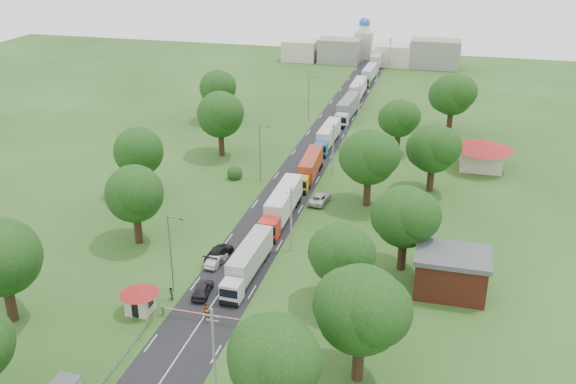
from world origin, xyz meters
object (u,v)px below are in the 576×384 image
(boom_barrier, at_px, (189,312))
(info_sign, at_px, (345,133))
(car_lane_front, at_px, (203,289))
(guard_booth, at_px, (139,295))
(pedestrian_near, at_px, (207,312))
(truck_0, at_px, (248,261))
(car_lane_mid, at_px, (216,260))

(boom_barrier, relative_size, info_sign, 2.25)
(car_lane_front, bearing_deg, guard_booth, 36.82)
(car_lane_front, distance_m, pedestrian_near, 5.08)
(truck_0, xyz_separation_m, car_lane_front, (-3.82, -5.38, -1.28))
(boom_barrier, relative_size, truck_0, 0.66)
(truck_0, distance_m, car_lane_front, 6.73)
(guard_booth, xyz_separation_m, truck_0, (9.22, 10.39, -0.12))
(boom_barrier, relative_size, guard_booth, 2.10)
(guard_booth, bearing_deg, pedestrian_near, 3.52)
(guard_booth, distance_m, truck_0, 13.89)
(guard_booth, bearing_deg, car_lane_mid, 69.69)
(truck_0, height_order, pedestrian_near, truck_0)
(info_sign, distance_m, truck_0, 49.73)
(pedestrian_near, bearing_deg, boom_barrier, 153.38)
(pedestrian_near, bearing_deg, info_sign, 44.53)
(boom_barrier, bearing_deg, truck_0, 71.97)
(car_lane_mid, height_order, pedestrian_near, pedestrian_near)
(pedestrian_near, bearing_deg, truck_0, 40.26)
(info_sign, xyz_separation_m, car_lane_mid, (-7.96, -48.00, -2.32))
(info_sign, distance_m, car_lane_mid, 48.71)
(guard_booth, relative_size, car_lane_mid, 1.06)
(info_sign, xyz_separation_m, car_lane_front, (-7.00, -55.00, -2.24))
(car_lane_front, bearing_deg, car_lane_mid, -88.16)
(boom_barrier, height_order, guard_booth, guard_booth)
(boom_barrier, height_order, car_lane_mid, car_lane_mid)
(guard_booth, xyz_separation_m, car_lane_mid, (4.44, 12.00, -1.48))
(info_sign, bearing_deg, pedestrian_near, -94.52)
(guard_booth, height_order, car_lane_front, guard_booth)
(car_lane_mid, bearing_deg, guard_booth, 75.04)
(guard_booth, distance_m, info_sign, 61.27)
(truck_0, relative_size, car_lane_front, 3.12)
(info_sign, bearing_deg, truck_0, -93.66)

